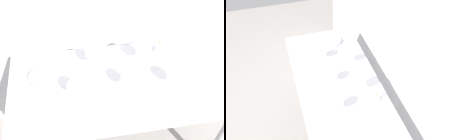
# 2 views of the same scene
# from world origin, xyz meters

# --- Properties ---
(steel_counter) EXTENTS (1.40, 0.65, 0.90)m
(steel_counter) POSITION_xyz_m (0.00, -0.01, 0.79)
(steel_counter) COLOR #B4B4B9
(steel_counter) RESTS_ON ground_plane
(wine_glass_far_right) EXTENTS (0.10, 0.10, 0.18)m
(wine_glass_far_right) POSITION_xyz_m (0.14, 0.13, 1.03)
(wine_glass_far_right) COLOR white
(wine_glass_far_right) RESTS_ON steel_counter
(wine_glass_near_center) EXTENTS (0.08, 0.08, 0.17)m
(wine_glass_near_center) POSITION_xyz_m (-0.00, -0.07, 1.02)
(wine_glass_near_center) COLOR white
(wine_glass_near_center) RESTS_ON steel_counter
(wine_glass_far_left) EXTENTS (0.08, 0.08, 0.16)m
(wine_glass_far_left) POSITION_xyz_m (-0.18, 0.15, 1.01)
(wine_glass_far_left) COLOR white
(wine_glass_far_left) RESTS_ON steel_counter
(wine_glass_near_right) EXTENTS (0.09, 0.09, 0.16)m
(wine_glass_near_right) POSITION_xyz_m (0.28, -0.09, 1.01)
(wine_glass_near_right) COLOR white
(wine_glass_near_right) RESTS_ON steel_counter
(wine_glass_near_left) EXTENTS (0.08, 0.08, 0.16)m
(wine_glass_near_left) POSITION_xyz_m (-0.30, -0.08, 1.01)
(wine_glass_near_left) COLOR white
(wine_glass_near_left) RESTS_ON steel_counter
(tasting_sheet_upper) EXTENTS (0.26, 0.27, 0.00)m
(tasting_sheet_upper) POSITION_xyz_m (0.42, 0.05, 0.90)
(tasting_sheet_upper) COLOR white
(tasting_sheet_upper) RESTS_ON steel_counter
(tasting_bowl) EXTENTS (0.14, 0.14, 0.04)m
(tasting_bowl) POSITION_xyz_m (-0.50, 0.09, 0.92)
(tasting_bowl) COLOR #DBCC66
(tasting_bowl) RESTS_ON steel_counter
(decanter_funnel) EXTENTS (0.09, 0.09, 0.12)m
(decanter_funnel) POSITION_xyz_m (0.27, 0.21, 0.94)
(decanter_funnel) COLOR #B4B4B4
(decanter_funnel) RESTS_ON steel_counter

